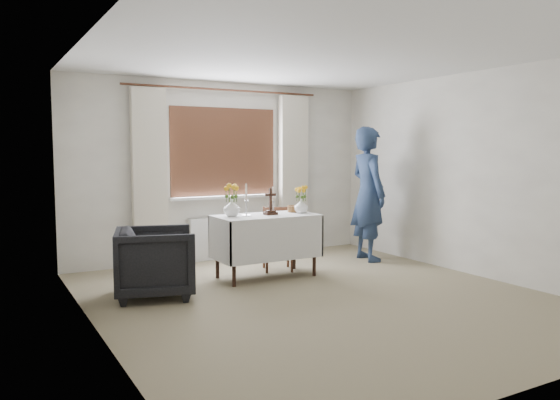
# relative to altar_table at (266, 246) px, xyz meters

# --- Properties ---
(ground) EXTENTS (5.00, 5.00, 0.00)m
(ground) POSITION_rel_altar_table_xyz_m (0.05, -1.11, -0.38)
(ground) COLOR gray
(ground) RESTS_ON ground
(altar_table) EXTENTS (1.24, 0.64, 0.76)m
(altar_table) POSITION_rel_altar_table_xyz_m (0.00, 0.00, 0.00)
(altar_table) COLOR silver
(altar_table) RESTS_ON ground
(wooden_chair) EXTENTS (0.48, 0.48, 0.81)m
(wooden_chair) POSITION_rel_altar_table_xyz_m (0.31, 0.28, 0.02)
(wooden_chair) COLOR #512B1C
(wooden_chair) RESTS_ON ground
(armchair) EXTENTS (0.99, 0.98, 0.74)m
(armchair) POSITION_rel_altar_table_xyz_m (-1.43, -0.21, -0.01)
(armchair) COLOR black
(armchair) RESTS_ON ground
(person) EXTENTS (0.53, 0.74, 1.87)m
(person) POSITION_rel_altar_table_xyz_m (1.74, 0.24, 0.55)
(person) COLOR navy
(person) RESTS_ON ground
(radiator) EXTENTS (1.10, 0.10, 0.60)m
(radiator) POSITION_rel_altar_table_xyz_m (0.05, 1.31, -0.08)
(radiator) COLOR silver
(radiator) RESTS_ON ground
(wooden_cross) EXTENTS (0.15, 0.11, 0.32)m
(wooden_cross) POSITION_rel_altar_table_xyz_m (0.06, 0.00, 0.54)
(wooden_cross) COLOR black
(wooden_cross) RESTS_ON altar_table
(candlestick_left) EXTENTS (0.13, 0.13, 0.39)m
(candlestick_left) POSITION_rel_altar_table_xyz_m (-0.25, 0.03, 0.57)
(candlestick_left) COLOR silver
(candlestick_left) RESTS_ON altar_table
(candlestick_right) EXTENTS (0.11, 0.11, 0.34)m
(candlestick_right) POSITION_rel_altar_table_xyz_m (0.12, 0.04, 0.55)
(candlestick_right) COLOR silver
(candlestick_right) RESTS_ON altar_table
(flower_vase_left) EXTENTS (0.23, 0.23, 0.20)m
(flower_vase_left) POSITION_rel_altar_table_xyz_m (-0.41, 0.09, 0.48)
(flower_vase_left) COLOR white
(flower_vase_left) RESTS_ON altar_table
(flower_vase_right) EXTENTS (0.19, 0.19, 0.18)m
(flower_vase_right) POSITION_rel_altar_table_xyz_m (0.48, -0.03, 0.47)
(flower_vase_right) COLOR white
(flower_vase_right) RESTS_ON altar_table
(wicker_basket) EXTENTS (0.25, 0.25, 0.08)m
(wicker_basket) POSITION_rel_altar_table_xyz_m (0.49, 0.11, 0.42)
(wicker_basket) COLOR brown
(wicker_basket) RESTS_ON altar_table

